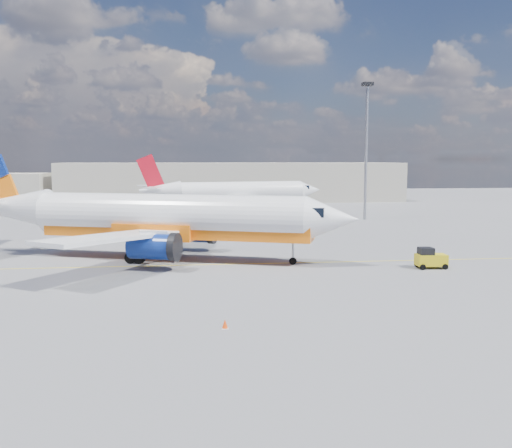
{
  "coord_description": "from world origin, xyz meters",
  "views": [
    {
      "loc": [
        -3.99,
        -43.9,
        8.75
      ],
      "look_at": [
        1.32,
        1.81,
        3.5
      ],
      "focal_mm": 40.0,
      "sensor_mm": 36.0,
      "label": 1
    }
  ],
  "objects": [
    {
      "name": "floodlight_mast",
      "position": [
        21.32,
        36.4,
        11.74
      ],
      "size": [
        1.43,
        1.43,
        19.59
      ],
      "color": "#97989F",
      "rests_on": "ground"
    },
    {
      "name": "traffic_cone",
      "position": [
        -2.27,
        -15.17,
        0.25
      ],
      "size": [
        0.36,
        0.36,
        0.51
      ],
      "color": "white",
      "rests_on": "ground"
    },
    {
      "name": "second_jet",
      "position": [
        3.7,
        51.09,
        3.19
      ],
      "size": [
        31.72,
        24.56,
        9.57
      ],
      "rotation": [
        0.0,
        0.0,
        0.19
      ],
      "color": "white",
      "rests_on": "ground"
    },
    {
      "name": "terminal_main",
      "position": [
        5.0,
        75.0,
        4.0
      ],
      "size": [
        70.0,
        14.0,
        8.0
      ],
      "primitive_type": "cube",
      "color": "#B5AD9C",
      "rests_on": "ground"
    },
    {
      "name": "main_jet",
      "position": [
        -6.81,
        6.3,
        3.66
      ],
      "size": [
        36.05,
        27.33,
        10.98
      ],
      "rotation": [
        0.0,
        0.0,
        -0.34
      ],
      "color": "white",
      "rests_on": "ground"
    },
    {
      "name": "ground",
      "position": [
        0.0,
        0.0,
        0.0
      ],
      "size": [
        240.0,
        240.0,
        0.0
      ],
      "primitive_type": "plane",
      "color": "slate",
      "rests_on": "ground"
    },
    {
      "name": "gse_tug",
      "position": [
        15.16,
        -0.62,
        0.8
      ],
      "size": [
        2.43,
        1.56,
        1.69
      ],
      "rotation": [
        0.0,
        0.0,
        -0.04
      ],
      "color": "black",
      "rests_on": "ground"
    },
    {
      "name": "taxi_line",
      "position": [
        0.0,
        3.0,
        0.01
      ],
      "size": [
        70.0,
        0.15,
        0.01
      ],
      "primitive_type": "cube",
      "color": "yellow",
      "rests_on": "ground"
    }
  ]
}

